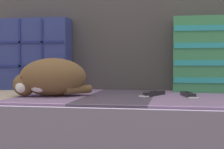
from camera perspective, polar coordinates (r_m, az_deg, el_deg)
The scene contains 7 objects.
couch at distance 1.72m, azimuth -3.43°, elevation -9.25°, with size 1.95×0.90×0.35m.
sofa_backrest at distance 2.06m, azimuth -0.96°, elevation 5.22°, with size 1.91×0.14×0.54m.
throw_pillow_quilted at distance 2.03m, azimuth -12.59°, elevation 3.29°, with size 0.40×0.14×0.41m.
throw_pillow_striped at distance 1.89m, azimuth 16.82°, elevation 3.22°, with size 0.44×0.14×0.40m.
sleeping_cat at distance 1.61m, azimuth -10.26°, elevation -0.60°, with size 0.36×0.30×0.18m.
game_remote_near at distance 1.61m, azimuth 12.58°, elevation -3.28°, with size 0.08×0.21×0.02m.
game_remote_far at distance 1.63m, azimuth 6.94°, elevation -3.18°, with size 0.12×0.20×0.02m.
Camera 1 is at (0.39, -1.54, 0.51)m, focal length 55.00 mm.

